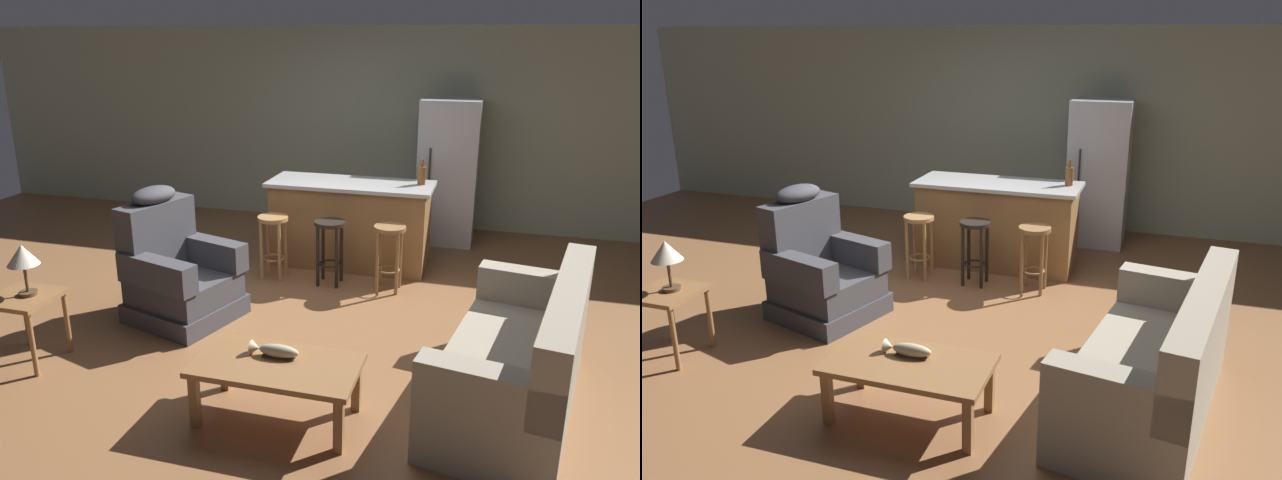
% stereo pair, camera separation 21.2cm
% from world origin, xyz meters
% --- Properties ---
extents(ground_plane, '(12.00, 12.00, 0.00)m').
position_xyz_m(ground_plane, '(0.00, 0.00, 0.00)').
color(ground_plane, brown).
extents(back_wall, '(12.00, 0.05, 2.60)m').
position_xyz_m(back_wall, '(0.00, 3.12, 1.30)').
color(back_wall, '#9EA88E').
rests_on(back_wall, ground_plane).
extents(coffee_table, '(1.10, 0.60, 0.42)m').
position_xyz_m(coffee_table, '(0.24, -1.71, 0.36)').
color(coffee_table, olive).
rests_on(coffee_table, ground_plane).
extents(fish_figurine, '(0.34, 0.10, 0.10)m').
position_xyz_m(fish_figurine, '(0.20, -1.63, 0.46)').
color(fish_figurine, '#4C3823').
rests_on(fish_figurine, coffee_table).
extents(couch, '(1.15, 2.02, 0.94)m').
position_xyz_m(couch, '(1.80, -1.09, 0.34)').
color(couch, '#9E937F').
rests_on(couch, ground_plane).
extents(recliner_near_lamp, '(1.04, 1.04, 1.20)m').
position_xyz_m(recliner_near_lamp, '(-1.19, -0.43, 0.42)').
color(recliner_near_lamp, '#3D3D42').
rests_on(recliner_near_lamp, ground_plane).
extents(end_table, '(0.48, 0.48, 0.56)m').
position_xyz_m(end_table, '(-1.91, -1.51, 0.46)').
color(end_table, olive).
rests_on(end_table, ground_plane).
extents(table_lamp, '(0.24, 0.24, 0.41)m').
position_xyz_m(table_lamp, '(-1.88, -1.49, 0.87)').
color(table_lamp, '#4C3823').
rests_on(table_lamp, end_table).
extents(kitchen_island, '(1.80, 0.70, 0.95)m').
position_xyz_m(kitchen_island, '(0.00, 1.35, 0.48)').
color(kitchen_island, olive).
rests_on(kitchen_island, ground_plane).
extents(bar_stool_left, '(0.32, 0.32, 0.68)m').
position_xyz_m(bar_stool_left, '(-0.68, 0.72, 0.47)').
color(bar_stool_left, '#A87A47').
rests_on(bar_stool_left, ground_plane).
extents(bar_stool_middle, '(0.32, 0.32, 0.68)m').
position_xyz_m(bar_stool_middle, '(-0.06, 0.72, 0.47)').
color(bar_stool_middle, black).
rests_on(bar_stool_middle, ground_plane).
extents(bar_stool_right, '(0.32, 0.32, 0.68)m').
position_xyz_m(bar_stool_right, '(0.56, 0.72, 0.47)').
color(bar_stool_right, olive).
rests_on(bar_stool_right, ground_plane).
extents(refrigerator, '(0.70, 0.69, 1.76)m').
position_xyz_m(refrigerator, '(0.94, 2.55, 0.88)').
color(refrigerator, '#B7B7BC').
rests_on(refrigerator, ground_plane).
extents(bottle_tall_green, '(0.09, 0.09, 0.27)m').
position_xyz_m(bottle_tall_green, '(0.75, 1.46, 1.05)').
color(bottle_tall_green, brown).
rests_on(bottle_tall_green, kitchen_island).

